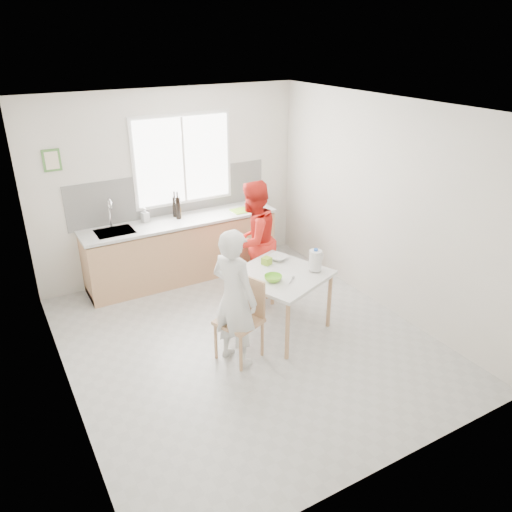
{
  "coord_description": "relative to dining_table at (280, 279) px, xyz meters",
  "views": [
    {
      "loc": [
        -2.38,
        -4.42,
        3.39
      ],
      "look_at": [
        0.25,
        0.2,
        0.98
      ],
      "focal_mm": 35.0,
      "sensor_mm": 36.0,
      "label": 1
    }
  ],
  "objects": [
    {
      "name": "ground",
      "position": [
        -0.48,
        -0.03,
        -0.69
      ],
      "size": [
        4.5,
        4.5,
        0.0
      ],
      "primitive_type": "plane",
      "color": "#B7B7B2",
      "rests_on": "ground"
    },
    {
      "name": "room_shell",
      "position": [
        -0.48,
        -0.03,
        0.96
      ],
      "size": [
        4.5,
        4.5,
        4.5
      ],
      "color": "silver",
      "rests_on": "ground"
    },
    {
      "name": "window",
      "position": [
        -0.28,
        2.2,
        1.01
      ],
      "size": [
        1.5,
        0.06,
        1.3
      ],
      "color": "white",
      "rests_on": "room_shell"
    },
    {
      "name": "backsplash",
      "position": [
        -0.48,
        2.21,
        0.54
      ],
      "size": [
        3.0,
        0.02,
        0.65
      ],
      "primitive_type": "cube",
      "color": "white",
      "rests_on": "room_shell"
    },
    {
      "name": "picture_frame",
      "position": [
        -2.03,
        2.2,
        1.21
      ],
      "size": [
        0.22,
        0.03,
        0.28
      ],
      "color": "#4E883D",
      "rests_on": "room_shell"
    },
    {
      "name": "kitchen_counter",
      "position": [
        -0.48,
        1.92,
        -0.27
      ],
      "size": [
        2.84,
        0.64,
        1.37
      ],
      "color": "tan",
      "rests_on": "ground"
    },
    {
      "name": "dining_table",
      "position": [
        0.0,
        0.0,
        0.0
      ],
      "size": [
        1.29,
        1.29,
        0.77
      ],
      "rotation": [
        0.0,
        0.0,
        0.37
      ],
      "color": "silver",
      "rests_on": "ground"
    },
    {
      "name": "chair_left",
      "position": [
        -0.63,
        -0.24,
        -0.17
      ],
      "size": [
        0.56,
        0.56,
        0.94
      ],
      "rotation": [
        0.0,
        0.0,
        -1.2
      ],
      "color": "tan",
      "rests_on": "ground"
    },
    {
      "name": "chair_far",
      "position": [
        0.03,
        0.88,
        -0.24
      ],
      "size": [
        0.48,
        0.48,
        0.81
      ],
      "rotation": [
        0.0,
        0.0,
        0.37
      ],
      "color": "tan",
      "rests_on": "ground"
    },
    {
      "name": "person_white",
      "position": [
        -0.76,
        -0.29,
        0.1
      ],
      "size": [
        0.56,
        0.67,
        1.57
      ],
      "primitive_type": "imported",
      "rotation": [
        0.0,
        0.0,
        1.94
      ],
      "color": "white",
      "rests_on": "ground"
    },
    {
      "name": "person_red",
      "position": [
        0.15,
        0.92,
        0.13
      ],
      "size": [
        0.97,
        0.87,
        1.64
      ],
      "primitive_type": "imported",
      "rotation": [
        0.0,
        0.0,
        3.51
      ],
      "color": "red",
      "rests_on": "ground"
    },
    {
      "name": "bowl_green",
      "position": [
        -0.17,
        -0.12,
        0.11
      ],
      "size": [
        0.27,
        0.27,
        0.07
      ],
      "primitive_type": "imported",
      "rotation": [
        0.0,
        0.0,
        0.37
      ],
      "color": "#7FDA32",
      "rests_on": "dining_table"
    },
    {
      "name": "bowl_white",
      "position": [
        0.19,
        0.34,
        0.11
      ],
      "size": [
        0.29,
        0.29,
        0.06
      ],
      "primitive_type": "imported",
      "rotation": [
        0.0,
        0.0,
        0.37
      ],
      "color": "white",
      "rests_on": "dining_table"
    },
    {
      "name": "milk_jug",
      "position": [
        0.4,
        -0.15,
        0.22
      ],
      "size": [
        0.21,
        0.15,
        0.27
      ],
      "rotation": [
        0.0,
        0.0,
        0.37
      ],
      "color": "white",
      "rests_on": "dining_table"
    },
    {
      "name": "green_box",
      "position": [
        -0.01,
        0.3,
        0.12
      ],
      "size": [
        0.13,
        0.13,
        0.09
      ],
      "primitive_type": "cube",
      "rotation": [
        0.0,
        0.0,
        0.37
      ],
      "color": "#82B329",
      "rests_on": "dining_table"
    },
    {
      "name": "spoon",
      "position": [
        0.0,
        -0.23,
        0.09
      ],
      "size": [
        0.13,
        0.11,
        0.01
      ],
      "primitive_type": "cylinder",
      "rotation": [
        0.0,
        1.57,
        0.72
      ],
      "color": "#A5A5AA",
      "rests_on": "dining_table"
    },
    {
      "name": "cutting_board",
      "position": [
        0.48,
        1.81,
        0.24
      ],
      "size": [
        0.36,
        0.26,
        0.01
      ],
      "primitive_type": "cube",
      "rotation": [
        0.0,
        0.0,
        0.02
      ],
      "color": "#85C42D",
      "rests_on": "kitchen_counter"
    },
    {
      "name": "wine_bottle_a",
      "position": [
        -0.49,
        1.96,
        0.39
      ],
      "size": [
        0.07,
        0.07,
        0.32
      ],
      "primitive_type": "cylinder",
      "color": "black",
      "rests_on": "kitchen_counter"
    },
    {
      "name": "wine_bottle_b",
      "position": [
        -0.5,
        2.07,
        0.38
      ],
      "size": [
        0.07,
        0.07,
        0.3
      ],
      "primitive_type": "cylinder",
      "color": "black",
      "rests_on": "kitchen_counter"
    },
    {
      "name": "jar_amber",
      "position": [
        -0.47,
        1.98,
        0.31
      ],
      "size": [
        0.06,
        0.06,
        0.16
      ],
      "primitive_type": "cylinder",
      "color": "olive",
      "rests_on": "kitchen_counter"
    },
    {
      "name": "soap_bottle",
      "position": [
        -0.94,
        2.07,
        0.34
      ],
      "size": [
        0.11,
        0.11,
        0.21
      ],
      "primitive_type": "imported",
      "rotation": [
        0.0,
        0.0,
        0.21
      ],
      "color": "#999999",
      "rests_on": "kitchen_counter"
    }
  ]
}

